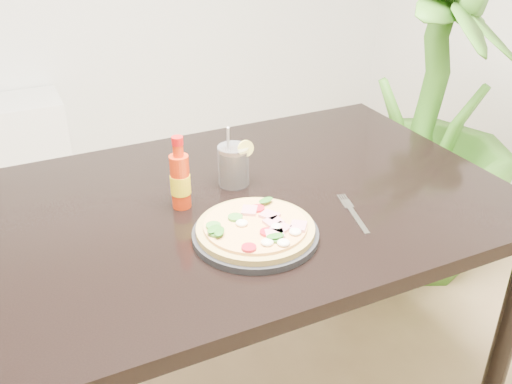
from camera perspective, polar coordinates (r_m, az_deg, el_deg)
name	(u,v)px	position (r m, az deg, el deg)	size (l,w,h in m)	color
dining_table	(236,227)	(1.50, -1.99, -3.48)	(1.40, 0.90, 0.75)	black
plate	(255,234)	(1.30, -0.06, -4.27)	(0.29, 0.29, 0.02)	black
pizza	(256,228)	(1.29, 0.03, -3.59)	(0.27, 0.27, 0.03)	tan
hot_sauce_bottle	(180,180)	(1.40, -7.59, 1.22)	(0.06, 0.06, 0.19)	red
cola_cup	(234,166)	(1.51, -2.26, 2.60)	(0.09, 0.08, 0.17)	black
fork	(352,212)	(1.41, 9.62, -2.00)	(0.06, 0.19, 0.00)	silver
houseplant	(429,119)	(2.36, 16.95, 7.00)	(0.72, 0.72, 1.28)	#38711E
plant_pot	(412,232)	(2.59, 15.30, -3.90)	(0.28, 0.28, 0.22)	brown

